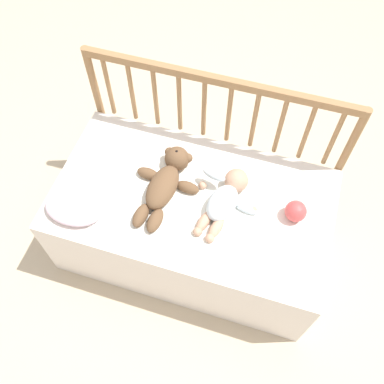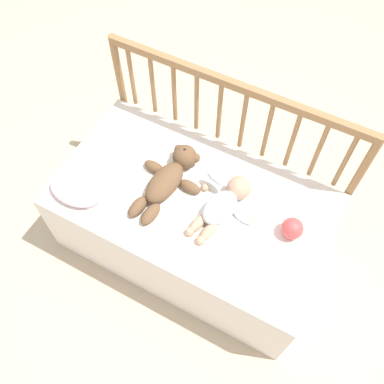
{
  "view_description": "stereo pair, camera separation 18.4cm",
  "coord_description": "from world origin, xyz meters",
  "views": [
    {
      "loc": [
        0.29,
        -0.93,
        2.09
      ],
      "look_at": [
        0.0,
        -0.0,
        0.52
      ],
      "focal_mm": 40.0,
      "sensor_mm": 36.0,
      "label": 1
    },
    {
      "loc": [
        0.46,
        -0.86,
        2.09
      ],
      "look_at": [
        0.0,
        -0.0,
        0.52
      ],
      "focal_mm": 40.0,
      "sensor_mm": 36.0,
      "label": 2
    }
  ],
  "objects": [
    {
      "name": "crib_rail",
      "position": [
        -0.0,
        0.37,
        0.59
      ],
      "size": [
        1.25,
        0.04,
        0.84
      ],
      "color": "#997047",
      "rests_on": "ground_plane"
    },
    {
      "name": "blanket",
      "position": [
        -0.01,
        -0.01,
        0.46
      ],
      "size": [
        0.76,
        0.51,
        0.01
      ],
      "color": "white",
      "rests_on": "crib_mattress"
    },
    {
      "name": "crib_mattress",
      "position": [
        0.0,
        0.0,
        0.23
      ],
      "size": [
        1.25,
        0.69,
        0.46
      ],
      "color": "white",
      "rests_on": "ground_plane"
    },
    {
      "name": "ground_plane",
      "position": [
        0.0,
        0.0,
        0.0
      ],
      "size": [
        12.0,
        12.0,
        0.0
      ],
      "primitive_type": "plane",
      "color": "#C6B293"
    },
    {
      "name": "toy_ball",
      "position": [
        0.45,
        0.04,
        0.5
      ],
      "size": [
        0.09,
        0.09,
        0.09
      ],
      "color": "#DB4C4C",
      "rests_on": "crib_mattress"
    },
    {
      "name": "small_pillow",
      "position": [
        -0.47,
        -0.22,
        0.49
      ],
      "size": [
        0.26,
        0.17,
        0.06
      ],
      "color": "silver",
      "rests_on": "crib_mattress"
    },
    {
      "name": "teddy_bear",
      "position": [
        -0.13,
        0.02,
        0.5
      ],
      "size": [
        0.31,
        0.43,
        0.12
      ],
      "color": "brown",
      "rests_on": "crib_mattress"
    },
    {
      "name": "baby",
      "position": [
        0.14,
        0.01,
        0.5
      ],
      "size": [
        0.29,
        0.36,
        0.11
      ],
      "color": "white",
      "rests_on": "crib_mattress"
    }
  ]
}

